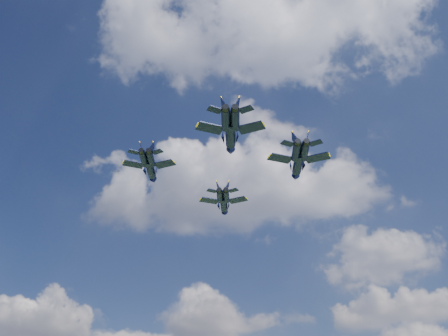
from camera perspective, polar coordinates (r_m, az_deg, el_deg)
jet_lead at (r=123.95m, az=-0.01°, el=-4.19°), size 11.85×15.45×3.66m
jet_left at (r=110.25m, az=-8.38°, el=-0.17°), size 11.50×15.09×3.57m
jet_right at (r=108.09m, az=8.42°, el=0.42°), size 13.23×17.29×4.09m
jet_slot at (r=95.02m, az=0.76°, el=3.72°), size 12.98×17.02×4.02m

